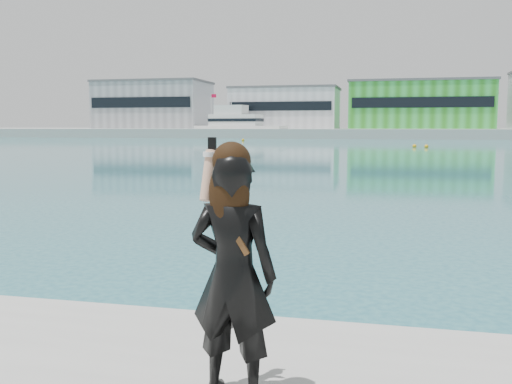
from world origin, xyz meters
TOP-DOWN VIEW (x-y plane):
  - far_quay at (0.00, 130.00)m, footprint 320.00×40.00m
  - warehouse_grey_left at (-55.00, 127.98)m, footprint 26.52×16.36m
  - warehouse_white at (-22.00, 127.98)m, footprint 24.48×15.35m
  - warehouse_green at (8.00, 127.98)m, footprint 30.60×16.36m
  - flagpole_left at (-37.91, 121.00)m, footprint 1.28×0.16m
  - flagpole_right at (22.09, 121.00)m, footprint 1.28×0.16m
  - motor_yacht at (-30.39, 116.18)m, footprint 20.58×8.81m
  - buoy_near at (4.80, 68.92)m, footprint 0.50×0.50m
  - buoy_far at (-23.27, 92.77)m, footprint 0.50×0.50m
  - buoy_extra at (6.17, 68.03)m, footprint 0.50×0.50m
  - woman at (0.69, -0.68)m, footprint 0.65×0.46m

SIDE VIEW (x-z plane):
  - buoy_near at x=4.80m, z-range -0.25..0.25m
  - buoy_far at x=-23.27m, z-range -0.25..0.25m
  - buoy_extra at x=6.17m, z-range -0.25..0.25m
  - far_quay at x=0.00m, z-range 0.00..2.00m
  - woman at x=0.69m, z-range 0.81..2.62m
  - motor_yacht at x=-30.39m, z-range -2.04..7.27m
  - flagpole_left at x=-37.91m, z-range 2.54..10.54m
  - flagpole_right at x=22.09m, z-range 2.54..10.54m
  - warehouse_white at x=-22.00m, z-range 2.01..11.51m
  - warehouse_green at x=8.00m, z-range 2.01..12.51m
  - warehouse_grey_left at x=-55.00m, z-range 2.01..13.51m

